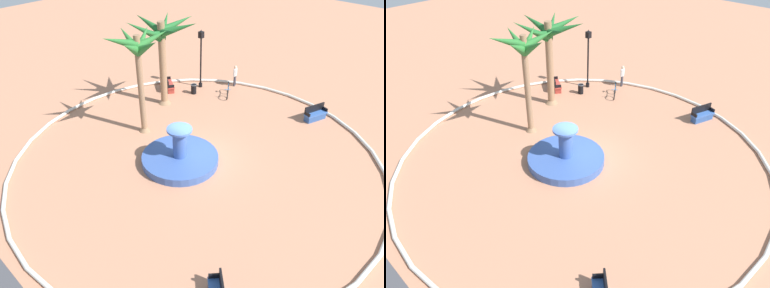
# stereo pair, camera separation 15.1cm
# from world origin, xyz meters

# --- Properties ---
(ground_plane) EXTENTS (80.00, 80.00, 0.00)m
(ground_plane) POSITION_xyz_m (0.00, 0.00, 0.00)
(ground_plane) COLOR tan
(plaza_curb) EXTENTS (20.26, 20.26, 0.20)m
(plaza_curb) POSITION_xyz_m (0.00, 0.00, 0.10)
(plaza_curb) COLOR silver
(plaza_curb) RESTS_ON ground
(fountain) EXTENTS (4.21, 4.21, 2.19)m
(fountain) POSITION_xyz_m (0.40, 0.95, 0.31)
(fountain) COLOR #38569E
(fountain) RESTS_ON ground
(palm_tree_near_fountain) EXTENTS (3.58, 3.57, 6.32)m
(palm_tree_near_fountain) POSITION_xyz_m (4.26, 0.15, 4.91)
(palm_tree_near_fountain) COLOR #8E6B4C
(palm_tree_near_fountain) RESTS_ON ground
(palm_tree_by_curb) EXTENTS (4.70, 4.65, 5.98)m
(palm_tree_by_curb) POSITION_xyz_m (5.92, -3.25, 4.55)
(palm_tree_by_curb) COLOR #8E6B4C
(palm_tree_by_curb) RESTS_ON ground
(bench_east) EXTENTS (1.60, 1.32, 1.00)m
(bench_east) POSITION_xyz_m (7.23, -4.93, 0.35)
(bench_east) COLOR #B73D33
(bench_east) RESTS_ON ground
(bench_west) EXTENTS (1.01, 1.67, 1.00)m
(bench_west) POSITION_xyz_m (-2.93, -8.28, 0.35)
(bench_west) COLOR #335BA8
(bench_west) RESTS_ON ground
(lamppost) EXTENTS (0.32, 0.32, 4.39)m
(lamppost) POSITION_xyz_m (5.81, -6.89, 2.57)
(lamppost) COLOR black
(lamppost) RESTS_ON ground
(trash_bin) EXTENTS (0.46, 0.46, 0.73)m
(trash_bin) POSITION_xyz_m (5.44, -5.71, 0.39)
(trash_bin) COLOR black
(trash_bin) RESTS_ON ground
(bicycle_red_frame) EXTENTS (1.01, 1.46, 0.94)m
(bicycle_red_frame) POSITION_xyz_m (3.33, -7.09, 0.38)
(bicycle_red_frame) COLOR black
(bicycle_red_frame) RESTS_ON ground
(person_cyclist_helmet) EXTENTS (0.31, 0.50, 1.63)m
(person_cyclist_helmet) POSITION_xyz_m (4.00, -8.80, 0.91)
(person_cyclist_helmet) COLOR #33333D
(person_cyclist_helmet) RESTS_ON ground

